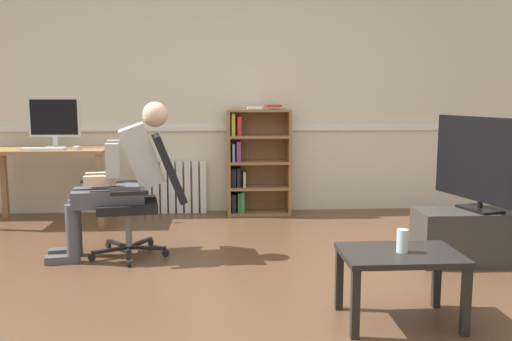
{
  "coord_description": "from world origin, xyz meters",
  "views": [
    {
      "loc": [
        -0.11,
        -3.31,
        1.29
      ],
      "look_at": [
        0.15,
        0.85,
        0.7
      ],
      "focal_mm": 37.8,
      "sensor_mm": 36.0,
      "label": 1
    }
  ],
  "objects_px": {
    "bookshelf": "(254,162)",
    "person_seated": "(122,175)",
    "radiator": "(172,187)",
    "coffee_table": "(400,263)",
    "imac_monitor": "(54,119)",
    "tv_screen": "(483,162)",
    "computer_desk": "(49,160)",
    "office_chair": "(146,191)",
    "drinking_glass": "(402,241)",
    "keyboard": "(43,149)",
    "tv_stand": "(478,236)",
    "computer_mouse": "(76,148)"
  },
  "relations": [
    {
      "from": "radiator",
      "to": "coffee_table",
      "type": "bearing_deg",
      "value": -62.43
    },
    {
      "from": "keyboard",
      "to": "drinking_glass",
      "type": "xyz_separation_m",
      "value": [
        2.74,
        -2.45,
        -0.29
      ]
    },
    {
      "from": "radiator",
      "to": "office_chair",
      "type": "relative_size",
      "value": 0.77
    },
    {
      "from": "imac_monitor",
      "to": "person_seated",
      "type": "xyz_separation_m",
      "value": [
        0.89,
        -1.27,
        -0.39
      ]
    },
    {
      "from": "keyboard",
      "to": "tv_screen",
      "type": "xyz_separation_m",
      "value": [
        3.7,
        -1.4,
        0.02
      ]
    },
    {
      "from": "computer_desk",
      "to": "drinking_glass",
      "type": "distance_m",
      "value": 3.77
    },
    {
      "from": "person_seated",
      "to": "tv_screen",
      "type": "xyz_separation_m",
      "value": [
        2.76,
        -0.35,
        0.13
      ]
    },
    {
      "from": "tv_screen",
      "to": "drinking_glass",
      "type": "height_order",
      "value": "tv_screen"
    },
    {
      "from": "imac_monitor",
      "to": "tv_screen",
      "type": "relative_size",
      "value": 0.5
    },
    {
      "from": "radiator",
      "to": "tv_screen",
      "type": "relative_size",
      "value": 0.74
    },
    {
      "from": "imac_monitor",
      "to": "coffee_table",
      "type": "distance_m",
      "value": 3.84
    },
    {
      "from": "radiator",
      "to": "office_chair",
      "type": "distance_m",
      "value": 1.57
    },
    {
      "from": "keyboard",
      "to": "office_chair",
      "type": "distance_m",
      "value": 1.54
    },
    {
      "from": "person_seated",
      "to": "tv_stand",
      "type": "relative_size",
      "value": 1.3
    },
    {
      "from": "tv_screen",
      "to": "computer_mouse",
      "type": "bearing_deg",
      "value": 52.76
    },
    {
      "from": "bookshelf",
      "to": "imac_monitor",
      "type": "bearing_deg",
      "value": -173.95
    },
    {
      "from": "keyboard",
      "to": "tv_stand",
      "type": "relative_size",
      "value": 0.44
    },
    {
      "from": "bookshelf",
      "to": "office_chair",
      "type": "xyz_separation_m",
      "value": [
        -0.95,
        -1.46,
        -0.04
      ]
    },
    {
      "from": "computer_mouse",
      "to": "coffee_table",
      "type": "relative_size",
      "value": 0.15
    },
    {
      "from": "office_chair",
      "to": "imac_monitor",
      "type": "bearing_deg",
      "value": -148.23
    },
    {
      "from": "computer_desk",
      "to": "office_chair",
      "type": "height_order",
      "value": "office_chair"
    },
    {
      "from": "bookshelf",
      "to": "drinking_glass",
      "type": "distance_m",
      "value": 2.96
    },
    {
      "from": "keyboard",
      "to": "radiator",
      "type": "xyz_separation_m",
      "value": [
        1.18,
        0.53,
        -0.48
      ]
    },
    {
      "from": "computer_desk",
      "to": "radiator",
      "type": "distance_m",
      "value": 1.29
    },
    {
      "from": "computer_desk",
      "to": "bookshelf",
      "type": "relative_size",
      "value": 1.0
    },
    {
      "from": "keyboard",
      "to": "coffee_table",
      "type": "distance_m",
      "value": 3.69
    },
    {
      "from": "computer_mouse",
      "to": "imac_monitor",
      "type": "bearing_deg",
      "value": 142.48
    },
    {
      "from": "tv_stand",
      "to": "tv_screen",
      "type": "bearing_deg",
      "value": 14.51
    },
    {
      "from": "keyboard",
      "to": "person_seated",
      "type": "height_order",
      "value": "person_seated"
    },
    {
      "from": "imac_monitor",
      "to": "coffee_table",
      "type": "relative_size",
      "value": 0.76
    },
    {
      "from": "imac_monitor",
      "to": "computer_mouse",
      "type": "bearing_deg",
      "value": -37.52
    },
    {
      "from": "radiator",
      "to": "tv_screen",
      "type": "bearing_deg",
      "value": -37.47
    },
    {
      "from": "bookshelf",
      "to": "person_seated",
      "type": "height_order",
      "value": "person_seated"
    },
    {
      "from": "tv_screen",
      "to": "person_seated",
      "type": "bearing_deg",
      "value": 68.33
    },
    {
      "from": "imac_monitor",
      "to": "keyboard",
      "type": "height_order",
      "value": "imac_monitor"
    },
    {
      "from": "imac_monitor",
      "to": "office_chair",
      "type": "xyz_separation_m",
      "value": [
        1.07,
        -1.24,
        -0.52
      ]
    },
    {
      "from": "tv_stand",
      "to": "person_seated",
      "type": "bearing_deg",
      "value": 172.83
    },
    {
      "from": "radiator",
      "to": "office_chair",
      "type": "bearing_deg",
      "value": -92.04
    },
    {
      "from": "bookshelf",
      "to": "tv_stand",
      "type": "relative_size",
      "value": 1.25
    },
    {
      "from": "keyboard",
      "to": "computer_mouse",
      "type": "bearing_deg",
      "value": 3.67
    },
    {
      "from": "computer_desk",
      "to": "bookshelf",
      "type": "distance_m",
      "value": 2.1
    },
    {
      "from": "computer_mouse",
      "to": "radiator",
      "type": "bearing_deg",
      "value": 30.35
    },
    {
      "from": "office_chair",
      "to": "drinking_glass",
      "type": "bearing_deg",
      "value": 39.47
    },
    {
      "from": "keyboard",
      "to": "tv_screen",
      "type": "height_order",
      "value": "tv_screen"
    },
    {
      "from": "imac_monitor",
      "to": "bookshelf",
      "type": "xyz_separation_m",
      "value": [
        2.03,
        0.21,
        -0.48
      ]
    },
    {
      "from": "computer_mouse",
      "to": "drinking_glass",
      "type": "xyz_separation_m",
      "value": [
        2.43,
        -2.47,
        -0.29
      ]
    },
    {
      "from": "computer_desk",
      "to": "tv_screen",
      "type": "height_order",
      "value": "tv_screen"
    },
    {
      "from": "computer_mouse",
      "to": "coffee_table",
      "type": "bearing_deg",
      "value": -45.44
    },
    {
      "from": "drinking_glass",
      "to": "imac_monitor",
      "type": "bearing_deg",
      "value": 135.22
    },
    {
      "from": "imac_monitor",
      "to": "radiator",
      "type": "distance_m",
      "value": 1.39
    }
  ]
}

